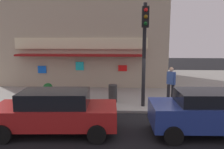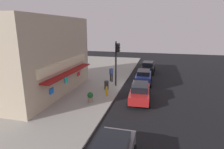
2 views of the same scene
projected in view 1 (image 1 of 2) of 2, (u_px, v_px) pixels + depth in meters
The scene contains 10 objects.
ground_plane at pixel (155, 114), 10.35m from camera, with size 59.31×59.31×0.00m, color black.
sidewalk at pixel (142, 83), 17.09m from camera, with size 39.54×13.69×0.12m, color gray.
corner_building at pixel (89, 34), 18.40m from camera, with size 11.73×8.28×7.44m.
traffic_light at pixel (145, 41), 10.50m from camera, with size 0.32×0.58×4.99m.
fire_hydrant at pixel (78, 96), 11.35m from camera, with size 0.47×0.23×0.91m.
trash_can at pixel (113, 93), 11.78m from camera, with size 0.46×0.46×0.93m, color #2D2D2D.
pedestrian at pixel (171, 83), 11.79m from camera, with size 0.51×0.50×1.85m.
potted_plant_by_doorway at pixel (48, 90), 12.40m from camera, with size 0.52×0.52×0.88m.
parked_car_red at pixel (55, 111), 8.15m from camera, with size 4.57×2.12×1.59m.
parked_car_blue at pixel (207, 112), 8.03m from camera, with size 4.11×2.05×1.62m.
Camera 1 is at (-1.52, -10.00, 3.48)m, focal length 35.66 mm.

